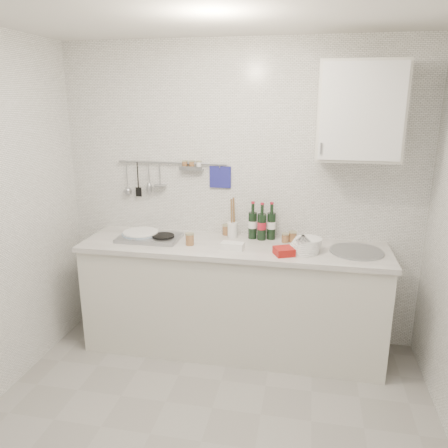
# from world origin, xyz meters

# --- Properties ---
(floor) EXTENTS (3.00, 3.00, 0.00)m
(floor) POSITION_xyz_m (0.00, 0.00, 0.00)
(floor) COLOR gray
(floor) RESTS_ON ground
(back_wall) EXTENTS (3.00, 0.02, 2.50)m
(back_wall) POSITION_xyz_m (0.00, 1.40, 1.25)
(back_wall) COLOR silver
(back_wall) RESTS_ON floor
(counter) EXTENTS (2.44, 0.64, 0.96)m
(counter) POSITION_xyz_m (0.01, 1.10, 0.43)
(counter) COLOR beige
(counter) RESTS_ON floor
(wall_rail) EXTENTS (0.98, 0.09, 0.34)m
(wall_rail) POSITION_xyz_m (-0.60, 1.37, 1.43)
(wall_rail) COLOR #93969B
(wall_rail) RESTS_ON back_wall
(wall_cabinet) EXTENTS (0.60, 0.38, 0.70)m
(wall_cabinet) POSITION_xyz_m (0.90, 1.22, 1.95)
(wall_cabinet) COLOR beige
(wall_cabinet) RESTS_ON back_wall
(plate_stack_hob) EXTENTS (0.32, 0.31, 0.05)m
(plate_stack_hob) POSITION_xyz_m (-0.80, 1.13, 0.95)
(plate_stack_hob) COLOR teal
(plate_stack_hob) RESTS_ON counter
(plate_stack_sink) EXTENTS (0.27, 0.25, 0.11)m
(plate_stack_sink) POSITION_xyz_m (0.57, 1.04, 0.97)
(plate_stack_sink) COLOR white
(plate_stack_sink) RESTS_ON counter
(wine_bottles) EXTENTS (0.23, 0.11, 0.31)m
(wine_bottles) POSITION_xyz_m (0.21, 1.29, 1.07)
(wine_bottles) COLOR black
(wine_bottles) RESTS_ON counter
(butter_dish) EXTENTS (0.18, 0.11, 0.05)m
(butter_dish) POSITION_xyz_m (0.02, 0.99, 0.95)
(butter_dish) COLOR white
(butter_dish) RESTS_ON counter
(strawberry_punnet) EXTENTS (0.18, 0.18, 0.06)m
(strawberry_punnet) POSITION_xyz_m (0.41, 0.93, 0.95)
(strawberry_punnet) COLOR red
(strawberry_punnet) RESTS_ON counter
(utensil_crock) EXTENTS (0.08, 0.08, 0.34)m
(utensil_crock) POSITION_xyz_m (-0.04, 1.30, 1.00)
(utensil_crock) COLOR white
(utensil_crock) RESTS_ON counter
(jar_a) EXTENTS (0.07, 0.07, 0.09)m
(jar_a) POSITION_xyz_m (-0.10, 1.35, 0.97)
(jar_a) COLOR brown
(jar_a) RESTS_ON counter
(jar_b) EXTENTS (0.06, 0.06, 0.07)m
(jar_b) POSITION_xyz_m (0.40, 1.24, 0.96)
(jar_b) COLOR brown
(jar_b) RESTS_ON counter
(jar_c) EXTENTS (0.07, 0.07, 0.09)m
(jar_c) POSITION_xyz_m (0.46, 1.26, 0.96)
(jar_c) COLOR brown
(jar_c) RESTS_ON counter
(jar_d) EXTENTS (0.07, 0.07, 0.10)m
(jar_d) POSITION_xyz_m (-0.33, 1.03, 0.97)
(jar_d) COLOR brown
(jar_d) RESTS_ON counter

